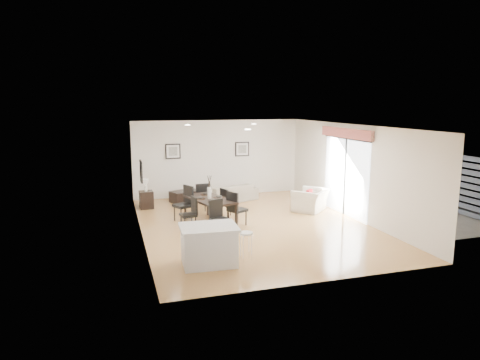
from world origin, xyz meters
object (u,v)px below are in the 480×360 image
object	(u,v)px
coffee_table	(185,196)
dining_chair_wnear	(191,211)
bar_stool	(246,236)
dining_table	(210,201)
dining_chair_enear	(235,207)
dining_chair_efar	(227,201)
dining_chair_head	(218,215)
dining_chair_foot	(202,197)
side_table	(146,200)
kitchen_island	(209,245)
armchair	(311,200)
dining_chair_wfar	(185,201)
sofa	(229,193)

from	to	relation	value
coffee_table	dining_chair_wnear	bearing A→B (deg)	-119.30
coffee_table	bar_stool	bearing A→B (deg)	-109.29
dining_table	dining_chair_enear	distance (m)	0.76
dining_chair_enear	dining_chair_efar	bearing A→B (deg)	-26.72
dining_table	bar_stool	size ratio (longest dim) A/B	3.04
dining_chair_wnear	dining_chair_head	world-z (taller)	dining_chair_head
dining_chair_foot	side_table	world-z (taller)	dining_chair_foot
dining_table	kitchen_island	size ratio (longest dim) A/B	1.52
armchair	dining_chair_foot	size ratio (longest dim) A/B	1.10
armchair	dining_chair_head	world-z (taller)	dining_chair_head
armchair	dining_chair_enear	world-z (taller)	dining_chair_enear
dining_chair_efar	side_table	bearing A→B (deg)	32.46
dining_chair_wnear	kitchen_island	size ratio (longest dim) A/B	0.71
dining_chair_wfar	side_table	bearing A→B (deg)	-175.31
sofa	side_table	bearing A→B (deg)	-16.35
armchair	dining_chair_wnear	world-z (taller)	dining_chair_wnear
dining_chair_wfar	side_table	world-z (taller)	dining_chair_wfar
sofa	dining_chair_foot	bearing A→B (deg)	28.36
dining_chair_foot	armchair	bearing A→B (deg)	165.43
dining_chair_wfar	coffee_table	size ratio (longest dim) A/B	1.06
dining_chair_wfar	dining_chair_head	world-z (taller)	dining_chair_wfar
dining_table	dining_chair_head	distance (m)	1.06
dining_table	armchair	bearing A→B (deg)	-8.43
dining_table	dining_chair_wnear	distance (m)	0.74
sofa	dining_chair_foot	world-z (taller)	dining_chair_foot
armchair	dining_table	distance (m)	3.33
coffee_table	kitchen_island	size ratio (longest dim) A/B	0.77
coffee_table	kitchen_island	world-z (taller)	kitchen_island
dining_chair_wfar	dining_chair_efar	world-z (taller)	dining_chair_wfar
armchair	bar_stool	size ratio (longest dim) A/B	1.70
armchair	coffee_table	bearing A→B (deg)	-75.73
dining_table	coffee_table	xyz separation A→B (m)	(-0.21, 2.80, -0.44)
dining_table	dining_chair_head	world-z (taller)	dining_chair_head
dining_chair_wnear	side_table	bearing A→B (deg)	-168.70
dining_chair_wfar	dining_table	bearing A→B (deg)	29.23
dining_chair_wnear	bar_stool	xyz separation A→B (m)	(0.70, -2.59, 0.04)
armchair	dining_chair_efar	size ratio (longest dim) A/B	1.20
bar_stool	sofa	bearing A→B (deg)	78.38
coffee_table	sofa	bearing A→B (deg)	-38.04
dining_chair_efar	dining_chair_wfar	bearing A→B (deg)	70.25
dining_chair_wnear	dining_chair_foot	distance (m)	1.58
side_table	dining_chair_wfar	bearing A→B (deg)	-61.97
dining_chair_efar	dining_chair_wnear	bearing A→B (deg)	106.88
sofa	dining_chair_wnear	xyz separation A→B (m)	(-1.82, -2.82, 0.19)
dining_chair_efar	dining_chair_head	bearing A→B (deg)	139.53
coffee_table	bar_stool	world-z (taller)	bar_stool
dining_table	bar_stool	xyz separation A→B (m)	(0.10, -3.01, -0.11)
dining_chair_efar	side_table	distance (m)	2.83
dining_chair_enear	kitchen_island	xyz separation A→B (m)	(-1.31, -2.55, -0.12)
sofa	dining_chair_wnear	bearing A→B (deg)	37.18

